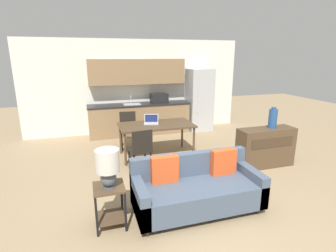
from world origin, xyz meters
The scene contains 13 objects.
ground_plane centered at (0.00, 0.00, 0.00)m, with size 20.00×20.00×0.00m, color #9E8460.
wall_back centered at (-0.01, 4.63, 1.35)m, with size 6.40×0.07×2.70m.
kitchen_counter centered at (0.01, 4.33, 0.84)m, with size 2.92×0.65×2.15m.
refrigerator centered at (1.85, 4.24, 0.93)m, with size 0.70×0.72×1.86m.
dining_table centered at (0.02, 2.44, 0.69)m, with size 1.66×0.87×0.75m.
couch centered at (0.02, 0.15, 0.34)m, with size 1.86×0.80×0.85m.
side_table centered at (-1.24, 0.11, 0.39)m, with size 0.40×0.40×0.59m.
table_lamp centered at (-1.24, 0.09, 0.90)m, with size 0.31×0.31×0.52m.
credenza centered at (2.03, 1.21, 0.41)m, with size 1.19×0.41×0.81m.
vase centered at (2.16, 1.24, 1.01)m, with size 0.17×0.17×0.43m.
dining_chair_far_left centered at (-0.50, 3.21, 0.50)m, with size 0.46×0.46×0.89m.
dining_chair_near_left centered at (-0.50, 1.66, 0.50)m, with size 0.47×0.47×0.89m.
laptop centered at (-0.07, 2.56, 0.80)m, with size 0.38×0.33×0.20m.
Camera 1 is at (-1.41, -3.08, 2.25)m, focal length 28.00 mm.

